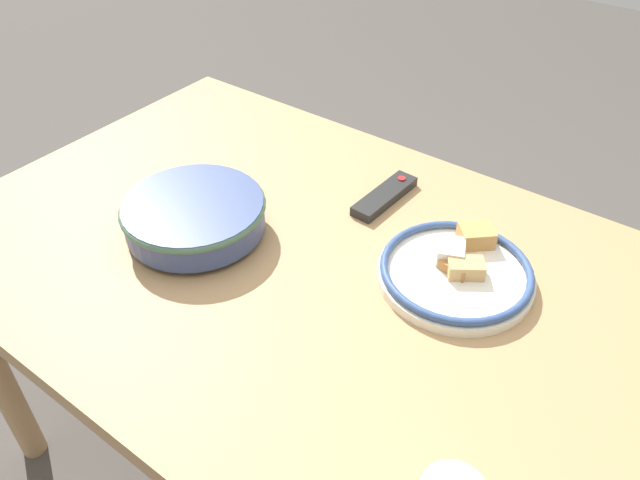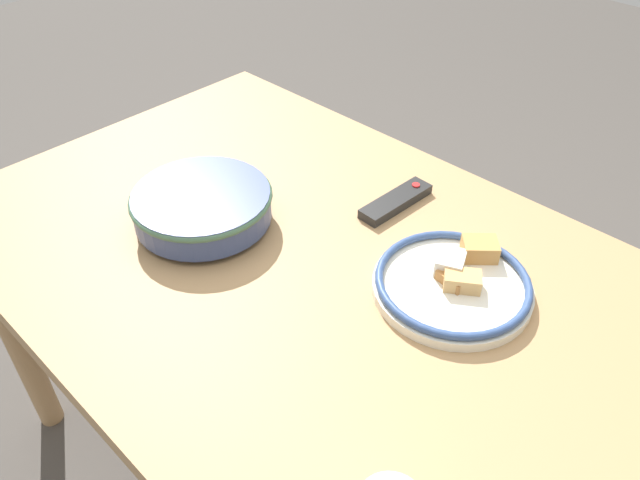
# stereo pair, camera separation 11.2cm
# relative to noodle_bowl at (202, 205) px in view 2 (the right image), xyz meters

# --- Properties ---
(ground_plane) EXTENTS (8.00, 8.00, 0.00)m
(ground_plane) POSITION_rel_noodle_bowl_xyz_m (0.24, 0.06, -0.76)
(ground_plane) COLOR #4C4742
(dining_table) EXTENTS (1.44, 0.90, 0.72)m
(dining_table) POSITION_rel_noodle_bowl_xyz_m (0.24, 0.06, -0.12)
(dining_table) COLOR tan
(dining_table) RESTS_ON ground_plane
(noodle_bowl) EXTENTS (0.27, 0.27, 0.07)m
(noodle_bowl) POSITION_rel_noodle_bowl_xyz_m (0.00, 0.00, 0.00)
(noodle_bowl) COLOR #384775
(noodle_bowl) RESTS_ON dining_table
(food_plate) EXTENTS (0.27, 0.27, 0.05)m
(food_plate) POSITION_rel_noodle_bowl_xyz_m (0.46, 0.18, -0.02)
(food_plate) COLOR silver
(food_plate) RESTS_ON dining_table
(tv_remote) EXTENTS (0.06, 0.18, 0.02)m
(tv_remote) POSITION_rel_noodle_bowl_xyz_m (0.23, 0.30, -0.03)
(tv_remote) COLOR black
(tv_remote) RESTS_ON dining_table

